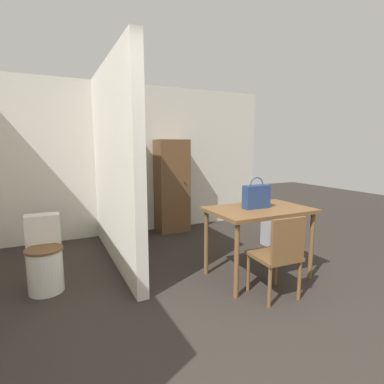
% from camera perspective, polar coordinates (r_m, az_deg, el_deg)
% --- Properties ---
extents(ground_plane, '(16.00, 16.00, 0.00)m').
position_cam_1_polar(ground_plane, '(2.31, 15.37, -31.78)').
color(ground_plane, '#2D2823').
extents(wall_back, '(5.26, 0.12, 2.50)m').
position_cam_1_polar(wall_back, '(5.21, -12.61, 5.95)').
color(wall_back, beige).
rests_on(wall_back, ground_plane).
extents(partition_wall, '(0.12, 2.36, 2.50)m').
position_cam_1_polar(partition_wall, '(3.91, -14.69, 5.00)').
color(partition_wall, beige).
rests_on(partition_wall, ground_plane).
extents(dining_table, '(1.12, 0.74, 0.80)m').
position_cam_1_polar(dining_table, '(3.45, 12.62, -4.56)').
color(dining_table, brown).
rests_on(dining_table, ground_plane).
extents(wooden_chair, '(0.43, 0.43, 0.84)m').
position_cam_1_polar(wooden_chair, '(3.07, 16.16, -11.23)').
color(wooden_chair, brown).
rests_on(wooden_chair, ground_plane).
extents(toilet, '(0.36, 0.51, 0.76)m').
position_cam_1_polar(toilet, '(3.53, -26.27, -11.31)').
color(toilet, silver).
rests_on(toilet, ground_plane).
extents(handbag, '(0.31, 0.12, 0.35)m').
position_cam_1_polar(handbag, '(3.40, 12.15, -0.80)').
color(handbag, navy).
rests_on(handbag, dining_table).
extents(wooden_cabinet, '(0.54, 0.42, 1.59)m').
position_cam_1_polar(wooden_cabinet, '(5.21, -3.84, 1.13)').
color(wooden_cabinet, brown).
rests_on(wooden_cabinet, ground_plane).
extents(space_heater, '(0.33, 0.22, 0.57)m').
position_cam_1_polar(space_heater, '(4.72, 15.39, -6.28)').
color(space_heater, '#9E9EA3').
rests_on(space_heater, ground_plane).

